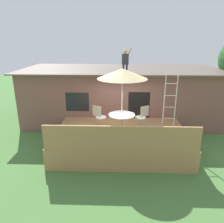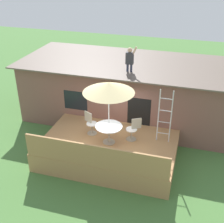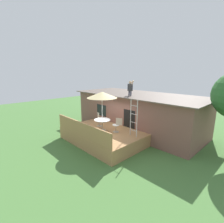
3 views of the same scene
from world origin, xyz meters
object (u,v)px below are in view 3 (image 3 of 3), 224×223
Objects in this scene: patio_table at (102,122)px; person_figure at (130,87)px; patio_chair_right at (117,125)px; patio_chair_left at (99,120)px; step_ladder at (134,118)px; patio_umbrella at (102,95)px.

patio_table is 0.94× the size of person_figure.
patio_table is 0.99m from patio_chair_right.
patio_table is at bearing -93.92° from person_figure.
patio_chair_left and patio_chair_right have the same top height.
patio_table is 0.47× the size of step_ladder.
person_figure is at bearing 88.36° from patio_chair_left.
patio_chair_left is (-1.10, -2.05, -2.23)m from person_figure.
patio_umbrella is 2.54m from person_figure.
person_figure reaches higher than patio_chair_left.
patio_umbrella reaches higher than patio_chair_right.
patio_umbrella is at bearing -160.73° from step_ladder.
step_ladder is at bearing 19.27° from patio_umbrella.
person_figure is 1.21× the size of patio_chair_right.
patio_umbrella is 2.29× the size of person_figure.
patio_chair_left is 1.00× the size of patio_chair_right.
patio_chair_right is at bearing 30.12° from patio_umbrella.
step_ladder is 1.34m from patio_chair_right.
patio_chair_right is (1.78, 0.03, 0.00)m from patio_chair_left.
person_figure reaches higher than patio_chair_right.
step_ladder reaches higher than patio_chair_left.
patio_chair_left reaches higher than patio_table.
person_figure reaches higher than step_ladder.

